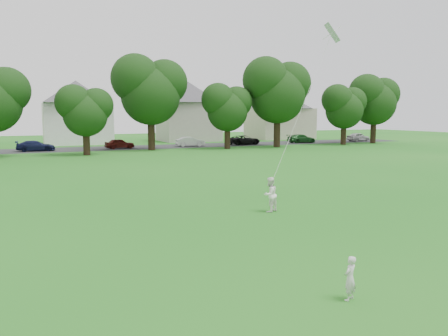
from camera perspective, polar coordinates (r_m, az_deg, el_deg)
name	(u,v)px	position (r m, az deg, el deg)	size (l,w,h in m)	color
ground	(263,254)	(12.91, 5.11, -11.12)	(160.00, 160.00, 0.00)	#186216
street	(87,149)	(53.19, -17.47, 2.39)	(90.00, 7.00, 0.01)	#2D2D30
toddler	(350,278)	(10.10, 16.13, -13.67)	(0.36, 0.24, 0.99)	silver
older_boy	(270,195)	(18.12, 6.02, -3.47)	(0.70, 0.55, 1.45)	white
kite	(302,107)	(19.23, 10.20, 7.91)	(2.30, 1.12, 7.63)	silver
tree_row	(121,91)	(47.37, -13.26, 9.73)	(81.65, 9.59, 11.15)	black
parked_cars	(136,143)	(53.08, -11.40, 3.23)	(72.05, 2.61, 1.27)	black
house_row	(82,107)	(63.07, -18.02, 7.57)	(76.92, 13.77, 10.45)	beige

